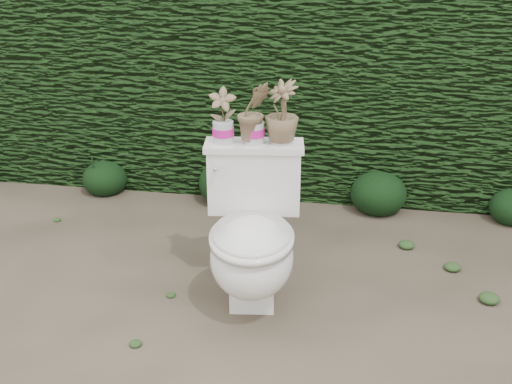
% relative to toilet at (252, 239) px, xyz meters
% --- Properties ---
extents(ground, '(60.00, 60.00, 0.00)m').
position_rel_toilet_xyz_m(ground, '(0.14, 0.17, -0.36)').
color(ground, brown).
rests_on(ground, ground).
extents(hedge, '(8.00, 1.00, 1.60)m').
position_rel_toilet_xyz_m(hedge, '(0.14, 1.77, 0.44)').
color(hedge, '#1E3F15').
rests_on(hedge, ground).
extents(toilet, '(0.54, 0.73, 0.78)m').
position_rel_toilet_xyz_m(toilet, '(0.00, 0.00, 0.00)').
color(toilet, white).
rests_on(toilet, ground).
extents(potted_plant_left, '(0.15, 0.11, 0.26)m').
position_rel_toilet_xyz_m(potted_plant_left, '(-0.19, 0.22, 0.55)').
color(potted_plant_left, '#388128').
rests_on(potted_plant_left, toilet).
extents(potted_plant_center, '(0.21, 0.19, 0.30)m').
position_rel_toilet_xyz_m(potted_plant_center, '(-0.03, 0.24, 0.57)').
color(potted_plant_center, '#388128').
rests_on(potted_plant_center, toilet).
extents(potted_plant_right, '(0.24, 0.24, 0.30)m').
position_rel_toilet_xyz_m(potted_plant_right, '(0.10, 0.26, 0.57)').
color(potted_plant_right, '#388128').
rests_on(potted_plant_right, toilet).
extents(liriope_clump_1, '(0.32, 0.32, 0.25)m').
position_rel_toilet_xyz_m(liriope_clump_1, '(-1.28, 1.23, -0.23)').
color(liriope_clump_1, black).
rests_on(liriope_clump_1, ground).
extents(liriope_clump_2, '(0.41, 0.41, 0.32)m').
position_rel_toilet_xyz_m(liriope_clump_2, '(-0.38, 1.22, -0.19)').
color(liriope_clump_2, black).
rests_on(liriope_clump_2, ground).
extents(liriope_clump_3, '(0.37, 0.37, 0.30)m').
position_rel_toilet_xyz_m(liriope_clump_3, '(0.64, 1.23, -0.21)').
color(liriope_clump_3, black).
rests_on(liriope_clump_3, ground).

